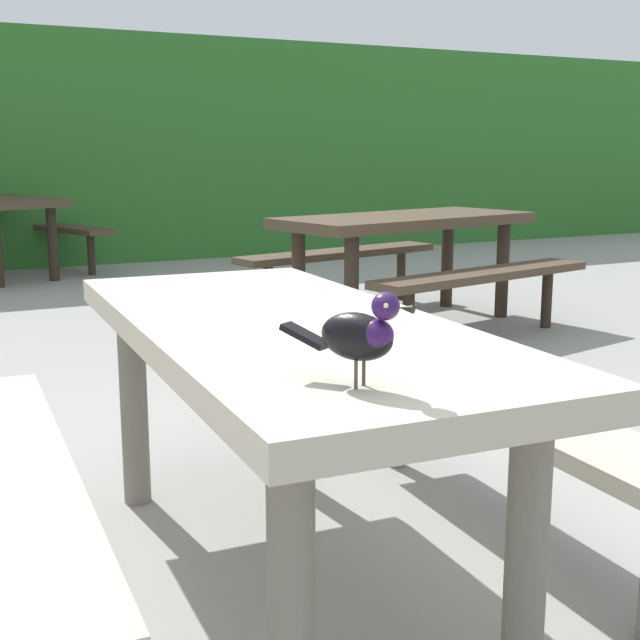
% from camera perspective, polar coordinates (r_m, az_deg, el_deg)
% --- Properties ---
extents(picnic_table_foreground, '(1.77, 1.84, 0.74)m').
position_cam_1_polar(picnic_table_foreground, '(2.29, -2.32, -4.39)').
color(picnic_table_foreground, '#B2A893').
rests_on(picnic_table_foreground, ground).
extents(bird_grackle, '(0.17, 0.26, 0.18)m').
position_cam_1_polar(bird_grackle, '(1.58, 2.78, -0.89)').
color(bird_grackle, black).
rests_on(bird_grackle, picnic_table_foreground).
extents(picnic_table_far_centre, '(2.01, 1.99, 0.74)m').
position_cam_1_polar(picnic_table_far_centre, '(5.85, 5.66, 5.15)').
color(picnic_table_far_centre, '#473828').
rests_on(picnic_table_far_centre, ground).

